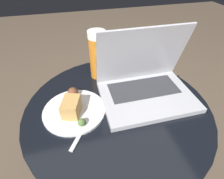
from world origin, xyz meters
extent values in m
plane|color=brown|center=(0.00, 0.00, 0.00)|extent=(6.00, 6.00, 0.00)
cylinder|color=black|center=(0.00, 0.00, 0.01)|extent=(0.44, 0.44, 0.01)
cylinder|color=black|center=(0.00, 0.00, 0.25)|extent=(0.08, 0.08, 0.47)
cylinder|color=black|center=(0.00, 0.00, 0.49)|extent=(0.65, 0.65, 0.02)
cube|color=#B7332D|center=(-0.12, 0.00, 0.50)|extent=(0.17, 0.15, 0.00)
cube|color=#B2B2B7|center=(0.12, 0.01, 0.51)|extent=(0.33, 0.24, 0.02)
cube|color=#333338|center=(0.12, 0.05, 0.52)|extent=(0.26, 0.12, 0.00)
cube|color=#B2B2B7|center=(0.12, 0.10, 0.63)|extent=(0.33, 0.07, 0.23)
cube|color=#19234C|center=(0.12, 0.10, 0.63)|extent=(0.31, 0.06, 0.21)
cylinder|color=#C6701E|center=(-0.03, 0.20, 0.59)|extent=(0.07, 0.07, 0.17)
cylinder|color=white|center=(-0.03, 0.20, 0.68)|extent=(0.07, 0.07, 0.03)
cylinder|color=white|center=(-0.15, 0.01, 0.50)|extent=(0.21, 0.21, 0.01)
cube|color=tan|center=(-0.16, 0.00, 0.54)|extent=(0.07, 0.09, 0.05)
sphere|color=#4C6B33|center=(-0.13, -0.06, 0.52)|extent=(0.03, 0.03, 0.03)
sphere|color=brown|center=(-0.15, 0.08, 0.53)|extent=(0.04, 0.04, 0.04)
cube|color=silver|center=(-0.14, -0.09, 0.50)|extent=(0.08, 0.11, 0.00)
cube|color=silver|center=(-0.09, -0.01, 0.50)|extent=(0.05, 0.06, 0.00)
camera|label=1|loc=(-0.13, -0.42, 0.94)|focal=28.00mm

